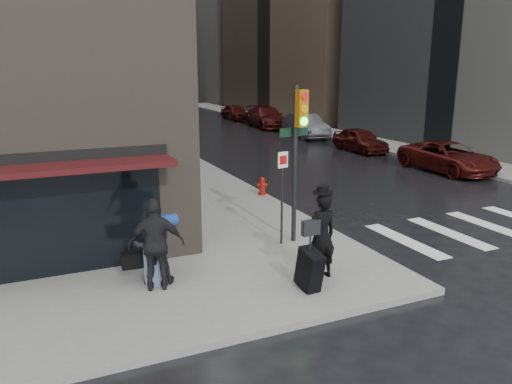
# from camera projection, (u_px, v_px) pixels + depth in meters

# --- Properties ---
(ground) EXTENTS (140.00, 140.00, 0.00)m
(ground) POSITION_uv_depth(u_px,v_px,m) (313.00, 275.00, 11.43)
(ground) COLOR black
(ground) RESTS_ON ground
(sidewalk_left) EXTENTS (4.00, 50.00, 0.15)m
(sidewalk_left) POSITION_uv_depth(u_px,v_px,m) (119.00, 133.00, 35.30)
(sidewalk_left) COLOR slate
(sidewalk_left) RESTS_ON ground
(sidewalk_right) EXTENTS (3.00, 50.00, 0.15)m
(sidewalk_right) POSITION_uv_depth(u_px,v_px,m) (288.00, 124.00, 40.65)
(sidewalk_right) COLOR slate
(sidewalk_right) RESTS_ON ground
(crosswalk) EXTENTS (8.50, 3.00, 0.01)m
(crosswalk) POSITION_uv_depth(u_px,v_px,m) (508.00, 222.00, 15.29)
(crosswalk) COLOR silver
(crosswalk) RESTS_ON ground
(bldg_right_far) EXTENTS (22.00, 20.00, 25.00)m
(bldg_right_far) POSITION_uv_depth(u_px,v_px,m) (266.00, 9.00, 69.99)
(bldg_right_far) COLOR slate
(bldg_right_far) RESTS_ON ground
(man_overcoat) EXTENTS (1.09, 1.09, 2.10)m
(man_overcoat) POSITION_uv_depth(u_px,v_px,m) (319.00, 241.00, 10.62)
(man_overcoat) COLOR black
(man_overcoat) RESTS_ON ground
(man_jeans) EXTENTS (1.22, 0.70, 1.72)m
(man_jeans) POSITION_uv_depth(u_px,v_px,m) (153.00, 245.00, 10.47)
(man_jeans) COLOR black
(man_jeans) RESTS_ON ground
(man_greycoat) EXTENTS (1.22, 0.73, 1.95)m
(man_greycoat) POSITION_uv_depth(u_px,v_px,m) (156.00, 245.00, 10.16)
(man_greycoat) COLOR black
(man_greycoat) RESTS_ON ground
(traffic_light) EXTENTS (1.00, 0.55, 4.05)m
(traffic_light) POSITION_uv_depth(u_px,v_px,m) (296.00, 144.00, 12.54)
(traffic_light) COLOR black
(traffic_light) RESTS_ON ground
(fire_hydrant) EXTENTS (0.37, 0.28, 0.64)m
(fire_hydrant) POSITION_uv_depth(u_px,v_px,m) (262.00, 187.00, 17.96)
(fire_hydrant) COLOR maroon
(fire_hydrant) RESTS_ON ground
(parked_car_0) EXTENTS (2.22, 4.82, 1.34)m
(parked_car_0) POSITION_uv_depth(u_px,v_px,m) (448.00, 157.00, 22.51)
(parked_car_0) COLOR #430F0D
(parked_car_0) RESTS_ON ground
(parked_car_1) EXTENTS (1.64, 3.91, 1.32)m
(parked_car_1) POSITION_uv_depth(u_px,v_px,m) (360.00, 140.00, 27.87)
(parked_car_1) COLOR #3A0C0B
(parked_car_1) RESTS_ON ground
(parked_car_2) EXTENTS (2.10, 4.85, 1.55)m
(parked_car_2) POSITION_uv_depth(u_px,v_px,m) (306.00, 126.00, 33.36)
(parked_car_2) COLOR #4F4F54
(parked_car_2) RESTS_ON ground
(parked_car_3) EXTENTS (2.75, 5.61, 1.57)m
(parked_car_3) POSITION_uv_depth(u_px,v_px,m) (267.00, 117.00, 38.87)
(parked_car_3) COLOR #3D0C0D
(parked_car_3) RESTS_ON ground
(parked_car_4) EXTENTS (1.64, 4.03, 1.37)m
(parked_car_4) POSITION_uv_depth(u_px,v_px,m) (235.00, 112.00, 44.33)
(parked_car_4) COLOR #3E0D0C
(parked_car_4) RESTS_ON ground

